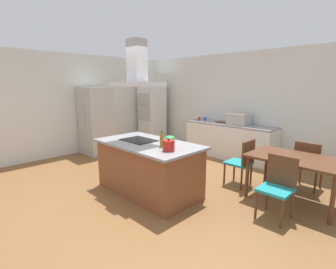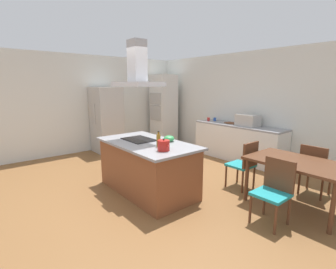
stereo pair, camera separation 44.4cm
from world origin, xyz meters
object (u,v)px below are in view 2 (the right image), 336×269
Objects in this scene: tea_kettle at (164,145)px; range_hood at (137,72)px; coffee_mug_blue at (215,119)px; countertop_microwave at (248,120)px; chair_at_left_end at (245,162)px; refrigerator at (107,120)px; coffee_mug_red at (208,119)px; dining_table at (298,166)px; cutting_board at (232,123)px; wall_oven_stack at (164,109)px; chair_facing_island at (275,187)px; olive_oil_bottle at (159,140)px; mixing_bowl at (169,139)px; chair_facing_back_wall at (314,167)px; cooktop at (139,139)px.

range_hood is (-0.88, 0.12, 1.12)m from tea_kettle.
countertop_microwave is at bearing -3.03° from coffee_mug_blue.
refrigerator is at bearing -169.30° from chair_at_left_end.
range_hood is at bearing -73.38° from coffee_mug_red.
coffee_mug_blue is at bearing 103.73° from range_hood.
dining_table is at bearing 0.00° from chair_at_left_end.
tea_kettle is at bearing -104.77° from chair_at_left_end.
cutting_board is 2.79m from dining_table.
cutting_board is at bearing 6.44° from wall_oven_stack.
cutting_board is (0.71, 0.12, -0.04)m from coffee_mug_red.
tea_kettle is 0.13× the size of refrigerator.
wall_oven_stack is 2.47× the size of chair_facing_island.
countertop_microwave is 2.86m from chair_facing_island.
coffee_mug_blue reaches higher than cutting_board.
olive_oil_bottle is 3.44m from refrigerator.
wall_oven_stack is 2.44× the size of range_hood.
mixing_bowl is 0.22× the size of chair_at_left_end.
countertop_microwave is 1.20m from coffee_mug_red.
chair_facing_back_wall is at bearing 53.76° from olive_oil_bottle.
wall_oven_stack is 1.99m from refrigerator.
cooktop is 0.67× the size of range_hood.
refrigerator is at bearing 168.15° from olive_oil_bottle.
refrigerator is (-3.18, 0.33, -0.04)m from mixing_bowl.
range_hood reaches higher than chair_facing_island.
coffee_mug_blue reaches higher than chair_at_left_end.
cutting_board reaches higher than chair_facing_island.
coffee_mug_blue is (0.12, 0.12, 0.00)m from coffee_mug_red.
chair_facing_back_wall is 0.99× the size of range_hood.
coffee_mug_red is 1.00× the size of coffee_mug_blue.
chair_facing_back_wall is at bearing -16.17° from coffee_mug_blue.
cutting_board is 3.22m from chair_facing_island.
coffee_mug_red is 0.10× the size of chair_at_left_end.
wall_oven_stack is at bearing 158.74° from chair_facing_island.
dining_table is 1.56× the size of range_hood.
chair_at_left_end is at bearing 52.35° from mixing_bowl.
chair_facing_back_wall is (2.92, -0.85, -0.44)m from coffee_mug_blue.
chair_facing_back_wall is (1.75, 1.75, -0.44)m from mixing_bowl.
refrigerator is at bearing -138.86° from cutting_board.
wall_oven_stack is at bearing 134.97° from cooktop.
wall_oven_stack is 1.21× the size of refrigerator.
countertop_microwave is 3.09m from range_hood.
range_hood is at bearing -87.44° from cutting_board.
mixing_bowl is 1.28m from range_hood.
countertop_microwave is at bearing 92.12° from mixing_bowl.
mixing_bowl is 2.52m from chair_facing_back_wall.
olive_oil_bottle is at bearing -65.41° from coffee_mug_blue.
olive_oil_bottle is 0.29× the size of chair_facing_island.
coffee_mug_blue is 0.06× the size of dining_table.
chair_facing_back_wall is at bearing 44.98° from mixing_bowl.
olive_oil_bottle is 0.29× the size of chair_facing_back_wall.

